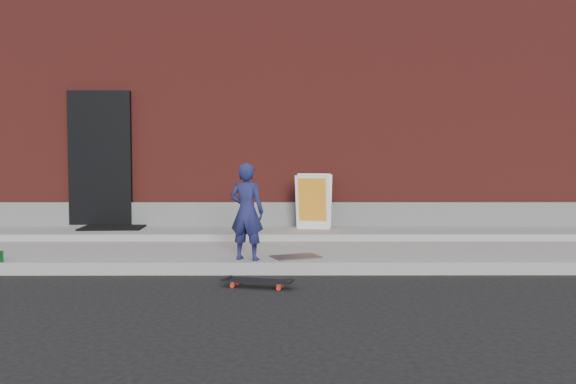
{
  "coord_description": "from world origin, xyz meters",
  "views": [
    {
      "loc": [
        0.53,
        -6.51,
        1.32
      ],
      "look_at": [
        0.56,
        0.8,
        0.94
      ],
      "focal_mm": 35.0,
      "sensor_mm": 36.0,
      "label": 1
    }
  ],
  "objects_px": {
    "child": "(247,212)",
    "soda_can": "(0,257)",
    "pizza_sign": "(314,201)",
    "skateboard": "(257,281)"
  },
  "relations": [
    {
      "from": "child",
      "to": "soda_can",
      "type": "xyz_separation_m",
      "value": [
        -2.9,
        -0.15,
        -0.52
      ]
    },
    {
      "from": "pizza_sign",
      "to": "skateboard",
      "type": "bearing_deg",
      "value": -103.2
    },
    {
      "from": "soda_can",
      "to": "skateboard",
      "type": "bearing_deg",
      "value": -12.68
    },
    {
      "from": "skateboard",
      "to": "soda_can",
      "type": "xyz_separation_m",
      "value": [
        -3.06,
        0.69,
        0.15
      ]
    },
    {
      "from": "pizza_sign",
      "to": "soda_can",
      "type": "xyz_separation_m",
      "value": [
        -3.82,
        -2.53,
        -0.48
      ]
    },
    {
      "from": "child",
      "to": "soda_can",
      "type": "height_order",
      "value": "child"
    },
    {
      "from": "soda_can",
      "to": "pizza_sign",
      "type": "bearing_deg",
      "value": 33.51
    },
    {
      "from": "pizza_sign",
      "to": "soda_can",
      "type": "bearing_deg",
      "value": -146.49
    },
    {
      "from": "pizza_sign",
      "to": "soda_can",
      "type": "relative_size",
      "value": 6.83
    },
    {
      "from": "child",
      "to": "pizza_sign",
      "type": "distance_m",
      "value": 2.55
    }
  ]
}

